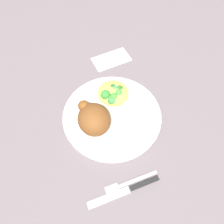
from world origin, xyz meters
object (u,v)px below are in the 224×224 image
fork (128,183)px  knife (130,189)px  roasted_chicken (94,119)px  plate (112,115)px  mac_cheese_with_broccoli (113,93)px  rice_pile (134,115)px  napkin (111,59)px

fork → knife: knife is taller
roasted_chicken → plate: bearing=-74.0°
roasted_chicken → fork: (-0.18, -0.02, -0.06)m
fork → knife: (-0.02, 0.00, 0.00)m
plate → fork: 0.20m
roasted_chicken → mac_cheese_with_broccoli: (0.07, -0.09, -0.02)m
mac_cheese_with_broccoli → knife: 0.28m
rice_pile → roasted_chicken: bearing=78.6°
roasted_chicken → mac_cheese_with_broccoli: roasted_chicken is taller
roasted_chicken → mac_cheese_with_broccoli: 0.12m
mac_cheese_with_broccoli → napkin: mac_cheese_with_broccoli is taller
roasted_chicken → knife: size_ratio=0.57×
mac_cheese_with_broccoli → fork: bearing=165.8°
rice_pile → mac_cheese_with_broccoli: bearing=13.8°
napkin → roasted_chicken: bearing=147.7°
mac_cheese_with_broccoli → knife: size_ratio=0.50×
roasted_chicken → fork: 0.19m
plate → mac_cheese_with_broccoli: mac_cheese_with_broccoli is taller
plate → rice_pile: size_ratio=2.84×
plate → knife: plate is taller
plate → rice_pile: 0.07m
plate → napkin: (0.23, -0.09, -0.01)m
plate → fork: (-0.20, 0.04, -0.01)m
napkin → fork: bearing=163.0°
plate → knife: (-0.21, 0.04, -0.01)m
roasted_chicken → napkin: (0.24, -0.15, -0.06)m
rice_pile → napkin: 0.27m
rice_pile → mac_cheese_with_broccoli: (0.10, 0.02, -0.00)m
rice_pile → fork: bearing=151.1°
knife → plate: bearing=-10.9°
roasted_chicken → knife: bearing=-174.1°
rice_pile → napkin: bearing=-9.0°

